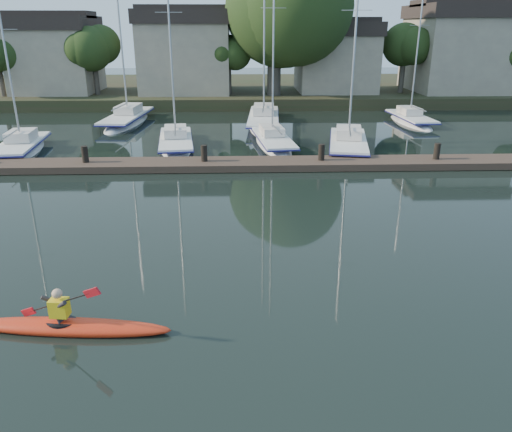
{
  "coord_description": "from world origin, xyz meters",
  "views": [
    {
      "loc": [
        -1.25,
        -10.88,
        6.83
      ],
      "look_at": [
        -0.72,
        3.86,
        1.2
      ],
      "focal_mm": 35.0,
      "sensor_mm": 36.0,
      "label": 1
    }
  ],
  "objects_px": {
    "sailboat_7": "(410,125)",
    "sailboat_5": "(128,126)",
    "sailboat_0": "(22,155)",
    "sailboat_3": "(348,153)",
    "kayak": "(68,324)",
    "dock": "(263,164)",
    "sailboat_2": "(273,148)",
    "sailboat_6": "(264,126)",
    "sailboat_1": "(176,150)"
  },
  "relations": [
    {
      "from": "sailboat_1",
      "to": "sailboat_3",
      "type": "height_order",
      "value": "sailboat_3"
    },
    {
      "from": "sailboat_0",
      "to": "sailboat_1",
      "type": "height_order",
      "value": "sailboat_1"
    },
    {
      "from": "sailboat_2",
      "to": "sailboat_5",
      "type": "distance_m",
      "value": 13.03
    },
    {
      "from": "kayak",
      "to": "dock",
      "type": "bearing_deg",
      "value": 74.99
    },
    {
      "from": "dock",
      "to": "sailboat_1",
      "type": "distance_m",
      "value": 7.02
    },
    {
      "from": "sailboat_0",
      "to": "sailboat_1",
      "type": "distance_m",
      "value": 8.86
    },
    {
      "from": "kayak",
      "to": "sailboat_3",
      "type": "distance_m",
      "value": 21.22
    },
    {
      "from": "sailboat_0",
      "to": "sailboat_5",
      "type": "xyz_separation_m",
      "value": [
        4.22,
        9.17,
        -0.01
      ]
    },
    {
      "from": "kayak",
      "to": "sailboat_3",
      "type": "xyz_separation_m",
      "value": [
        10.6,
        18.38,
        -0.39
      ]
    },
    {
      "from": "sailboat_0",
      "to": "sailboat_5",
      "type": "distance_m",
      "value": 10.09
    },
    {
      "from": "kayak",
      "to": "dock",
      "type": "height_order",
      "value": "kayak"
    },
    {
      "from": "sailboat_5",
      "to": "sailboat_7",
      "type": "height_order",
      "value": "sailboat_5"
    },
    {
      "from": "kayak",
      "to": "dock",
      "type": "relative_size",
      "value": 0.15
    },
    {
      "from": "dock",
      "to": "sailboat_2",
      "type": "height_order",
      "value": "sailboat_2"
    },
    {
      "from": "sailboat_3",
      "to": "sailboat_5",
      "type": "bearing_deg",
      "value": 158.91
    },
    {
      "from": "sailboat_3",
      "to": "sailboat_2",
      "type": "bearing_deg",
      "value": 172.8
    },
    {
      "from": "sailboat_2",
      "to": "sailboat_5",
      "type": "bearing_deg",
      "value": 137.05
    },
    {
      "from": "dock",
      "to": "sailboat_0",
      "type": "height_order",
      "value": "sailboat_0"
    },
    {
      "from": "sailboat_2",
      "to": "sailboat_1",
      "type": "bearing_deg",
      "value": 176.94
    },
    {
      "from": "kayak",
      "to": "sailboat_0",
      "type": "distance_m",
      "value": 20.24
    },
    {
      "from": "sailboat_6",
      "to": "sailboat_7",
      "type": "height_order",
      "value": "sailboat_6"
    },
    {
      "from": "sailboat_1",
      "to": "sailboat_2",
      "type": "xyz_separation_m",
      "value": [
        5.87,
        0.33,
        0.01
      ]
    },
    {
      "from": "sailboat_2",
      "to": "sailboat_6",
      "type": "distance_m",
      "value": 7.12
    },
    {
      "from": "sailboat_3",
      "to": "sailboat_5",
      "type": "height_order",
      "value": "sailboat_5"
    },
    {
      "from": "sailboat_3",
      "to": "sailboat_6",
      "type": "relative_size",
      "value": 0.78
    },
    {
      "from": "kayak",
      "to": "dock",
      "type": "xyz_separation_m",
      "value": [
        5.38,
        14.56,
        0.01
      ]
    },
    {
      "from": "sailboat_3",
      "to": "sailboat_5",
      "type": "xyz_separation_m",
      "value": [
        -14.8,
        9.19,
        0.0
      ]
    },
    {
      "from": "kayak",
      "to": "sailboat_6",
      "type": "xyz_separation_m",
      "value": [
        6.03,
        26.91,
        -0.39
      ]
    },
    {
      "from": "sailboat_0",
      "to": "sailboat_3",
      "type": "distance_m",
      "value": 19.02
    },
    {
      "from": "sailboat_7",
      "to": "kayak",
      "type": "bearing_deg",
      "value": -125.96
    },
    {
      "from": "sailboat_2",
      "to": "sailboat_7",
      "type": "distance_m",
      "value": 13.0
    },
    {
      "from": "sailboat_3",
      "to": "sailboat_6",
      "type": "bearing_deg",
      "value": 128.89
    },
    {
      "from": "sailboat_5",
      "to": "sailboat_1",
      "type": "bearing_deg",
      "value": -55.53
    },
    {
      "from": "sailboat_2",
      "to": "dock",
      "type": "bearing_deg",
      "value": -105.59
    },
    {
      "from": "sailboat_7",
      "to": "sailboat_5",
      "type": "bearing_deg",
      "value": 174.7
    },
    {
      "from": "dock",
      "to": "sailboat_6",
      "type": "relative_size",
      "value": 2.0
    },
    {
      "from": "sailboat_1",
      "to": "sailboat_5",
      "type": "xyz_separation_m",
      "value": [
        -4.58,
        8.11,
        -0.02
      ]
    },
    {
      "from": "kayak",
      "to": "sailboat_7",
      "type": "relative_size",
      "value": 0.42
    },
    {
      "from": "kayak",
      "to": "sailboat_2",
      "type": "xyz_separation_m",
      "value": [
        6.24,
        19.79,
        -0.36
      ]
    },
    {
      "from": "kayak",
      "to": "sailboat_6",
      "type": "relative_size",
      "value": 0.29
    },
    {
      "from": "kayak",
      "to": "sailboat_5",
      "type": "bearing_deg",
      "value": 103.95
    },
    {
      "from": "dock",
      "to": "sailboat_5",
      "type": "xyz_separation_m",
      "value": [
        -9.59,
        13.01,
        -0.4
      ]
    },
    {
      "from": "sailboat_1",
      "to": "sailboat_2",
      "type": "height_order",
      "value": "sailboat_2"
    },
    {
      "from": "sailboat_1",
      "to": "sailboat_7",
      "type": "xyz_separation_m",
      "value": [
        16.76,
        7.42,
        -0.0
      ]
    },
    {
      "from": "dock",
      "to": "sailboat_7",
      "type": "bearing_deg",
      "value": 46.38
    },
    {
      "from": "sailboat_0",
      "to": "sailboat_3",
      "type": "xyz_separation_m",
      "value": [
        19.02,
        -0.02,
        -0.01
      ]
    },
    {
      "from": "sailboat_5",
      "to": "sailboat_0",
      "type": "bearing_deg",
      "value": -109.67
    },
    {
      "from": "kayak",
      "to": "sailboat_3",
      "type": "relative_size",
      "value": 0.38
    },
    {
      "from": "dock",
      "to": "sailboat_0",
      "type": "distance_m",
      "value": 14.34
    },
    {
      "from": "sailboat_7",
      "to": "sailboat_6",
      "type": "bearing_deg",
      "value": 176.42
    }
  ]
}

